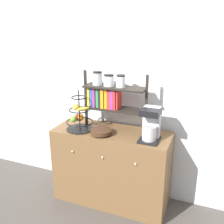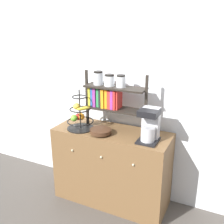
% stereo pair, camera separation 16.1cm
% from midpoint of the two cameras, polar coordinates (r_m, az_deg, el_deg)
% --- Properties ---
extents(ground_plane, '(12.00, 12.00, 0.00)m').
position_cam_midpoint_polar(ground_plane, '(2.97, -0.48, -20.84)').
color(ground_plane, '#47423D').
extents(wall_back, '(7.00, 0.05, 2.60)m').
position_cam_midpoint_polar(wall_back, '(2.82, 4.08, 6.59)').
color(wall_back, silver).
rests_on(wall_back, ground_plane).
extents(sideboard, '(1.22, 0.49, 0.83)m').
position_cam_midpoint_polar(sideboard, '(2.90, 1.58, -11.81)').
color(sideboard, brown).
rests_on(sideboard, ground_plane).
extents(coffee_maker, '(0.19, 0.22, 0.32)m').
position_cam_midpoint_polar(coffee_maker, '(2.48, 10.03, -2.83)').
color(coffee_maker, black).
rests_on(coffee_maker, sideboard).
extents(fruit_stand, '(0.28, 0.28, 0.42)m').
position_cam_midpoint_polar(fruit_stand, '(2.75, -5.43, -0.98)').
color(fruit_stand, black).
rests_on(fruit_stand, sideboard).
extents(wooden_bowl, '(0.22, 0.22, 0.05)m').
position_cam_midpoint_polar(wooden_bowl, '(2.64, -0.73, -4.24)').
color(wooden_bowl, '#422819').
rests_on(wooden_bowl, sideboard).
extents(shelf_hutch, '(0.68, 0.20, 0.60)m').
position_cam_midpoint_polar(shelf_hutch, '(2.67, 1.08, 3.91)').
color(shelf_hutch, black).
rests_on(shelf_hutch, sideboard).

